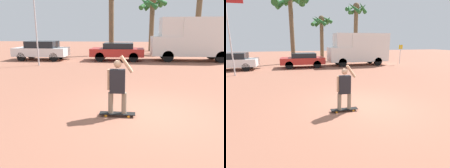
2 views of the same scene
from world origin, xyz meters
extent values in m
plane|color=#935B47|center=(0.00, 0.00, 0.00)|extent=(80.00, 80.00, 0.00)
cube|color=black|center=(-0.89, -0.33, 0.08)|extent=(0.98, 0.23, 0.02)
cylinder|color=orange|center=(-1.20, -0.43, 0.04)|extent=(0.07, 0.03, 0.07)
cylinder|color=orange|center=(-1.20, -0.23, 0.04)|extent=(0.07, 0.03, 0.07)
cylinder|color=orange|center=(-0.59, -0.43, 0.04)|extent=(0.07, 0.03, 0.07)
cylinder|color=orange|center=(-0.59, -0.23, 0.04)|extent=(0.07, 0.03, 0.07)
cylinder|color=gray|center=(-1.07, -0.33, 0.38)|extent=(0.14, 0.14, 0.58)
cylinder|color=gray|center=(-0.71, -0.33, 0.38)|extent=(0.14, 0.14, 0.58)
cube|color=#232328|center=(-0.89, -0.33, 0.98)|extent=(0.40, 0.22, 0.63)
sphere|color=tan|center=(-0.89, -0.33, 1.44)|extent=(0.21, 0.21, 0.21)
cylinder|color=tan|center=(-1.12, -0.33, 1.02)|extent=(0.09, 0.09, 0.56)
cylinder|color=tan|center=(-0.66, -0.33, 1.43)|extent=(0.36, 0.09, 0.46)
cylinder|color=black|center=(2.10, 10.44, 0.42)|extent=(0.84, 0.28, 0.84)
cylinder|color=black|center=(2.10, 12.36, 0.42)|extent=(0.84, 0.28, 0.84)
cylinder|color=black|center=(5.87, 10.44, 0.42)|extent=(0.84, 0.28, 0.84)
cylinder|color=black|center=(5.87, 12.36, 0.42)|extent=(0.84, 0.28, 0.84)
cube|color=white|center=(2.01, 11.40, 1.13)|extent=(2.13, 2.20, 1.42)
cube|color=black|center=(1.58, 11.40, 1.41)|extent=(0.04, 1.87, 0.71)
cube|color=white|center=(5.05, 11.40, 1.81)|extent=(3.95, 2.20, 2.78)
cube|color=white|center=(2.33, 11.40, 2.52)|extent=(1.49, 2.02, 1.37)
cylinder|color=black|center=(-2.91, 10.17, 0.35)|extent=(0.70, 0.22, 0.70)
cylinder|color=black|center=(-2.91, 11.90, 0.35)|extent=(0.70, 0.22, 0.70)
cylinder|color=black|center=(-0.41, 10.17, 0.35)|extent=(0.70, 0.22, 0.70)
cylinder|color=black|center=(-0.41, 11.90, 0.35)|extent=(0.70, 0.22, 0.70)
cube|color=#B22823|center=(-1.66, 11.03, 0.64)|extent=(4.04, 1.94, 0.58)
cube|color=black|center=(-1.56, 11.03, 1.14)|extent=(2.22, 1.71, 0.41)
cylinder|color=black|center=(-8.93, 10.04, 0.33)|extent=(0.65, 0.22, 0.65)
cylinder|color=black|center=(-8.93, 11.69, 0.33)|extent=(0.65, 0.22, 0.65)
cylinder|color=black|center=(-6.38, 10.04, 0.33)|extent=(0.65, 0.22, 0.65)
cylinder|color=black|center=(-6.38, 11.69, 0.33)|extent=(0.65, 0.22, 0.65)
cube|color=white|center=(-7.66, 10.87, 0.64)|extent=(4.11, 1.87, 0.64)
cube|color=black|center=(-7.55, 10.87, 1.22)|extent=(2.26, 1.65, 0.51)
cylinder|color=brown|center=(6.10, 17.87, 3.51)|extent=(0.55, 0.55, 7.01)
cylinder|color=brown|center=(1.58, 19.37, 2.73)|extent=(0.52, 0.52, 5.47)
sphere|color=brown|center=(1.58, 19.37, 5.47)|extent=(0.83, 0.83, 0.83)
cone|color=#235B28|center=(2.54, 19.38, 5.30)|extent=(0.55, 1.99, 1.08)
cone|color=#235B28|center=(2.24, 20.07, 5.29)|extent=(1.82, 1.75, 1.11)
cone|color=#235B28|center=(1.60, 20.33, 5.14)|extent=(1.90, 0.57, 1.52)
cone|color=#235B28|center=(0.81, 19.93, 5.16)|extent=(1.55, 1.86, 1.48)
cone|color=#235B28|center=(0.71, 18.98, 5.24)|extent=(1.29, 2.02, 1.25)
cone|color=#235B28|center=(1.23, 18.48, 5.12)|extent=(1.92, 1.19, 1.58)
cone|color=#235B28|center=(2.20, 18.63, 5.31)|extent=(1.88, 1.69, 1.03)
cylinder|color=brown|center=(-2.48, 14.88, 3.64)|extent=(0.47, 0.47, 7.29)
cylinder|color=#B7B7BC|center=(-6.70, 8.03, 2.85)|extent=(0.09, 0.09, 5.71)
camera|label=1|loc=(-0.53, -5.90, 2.28)|focal=35.00mm
camera|label=2|loc=(-2.56, -5.91, 2.43)|focal=28.00mm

